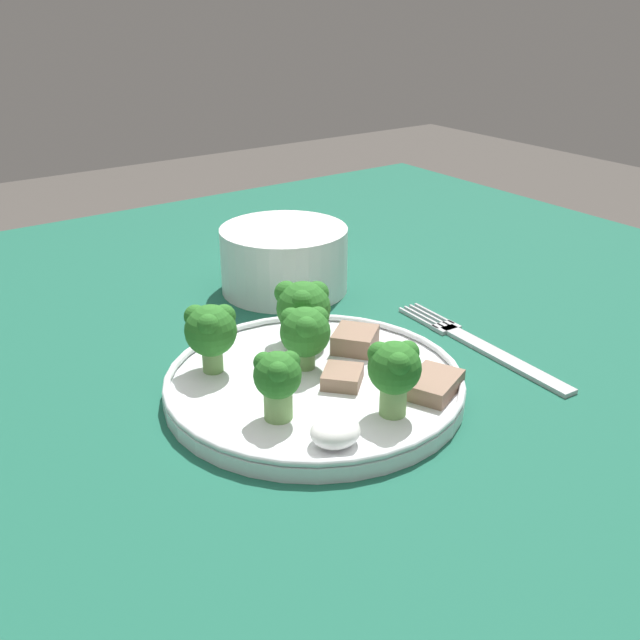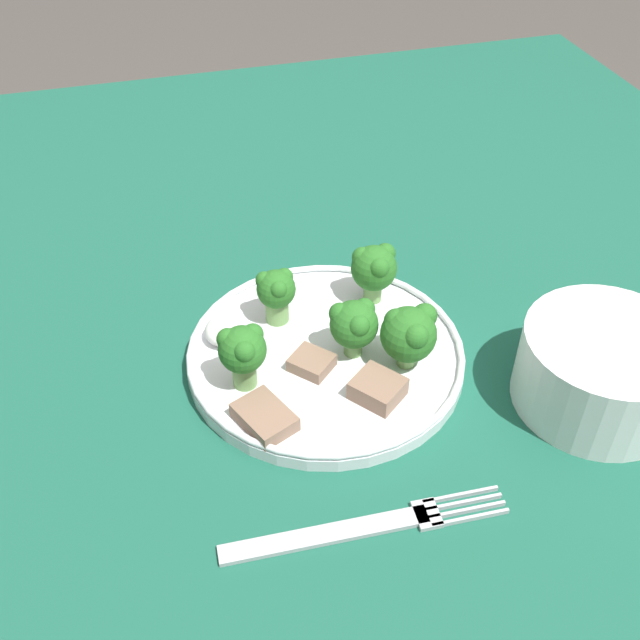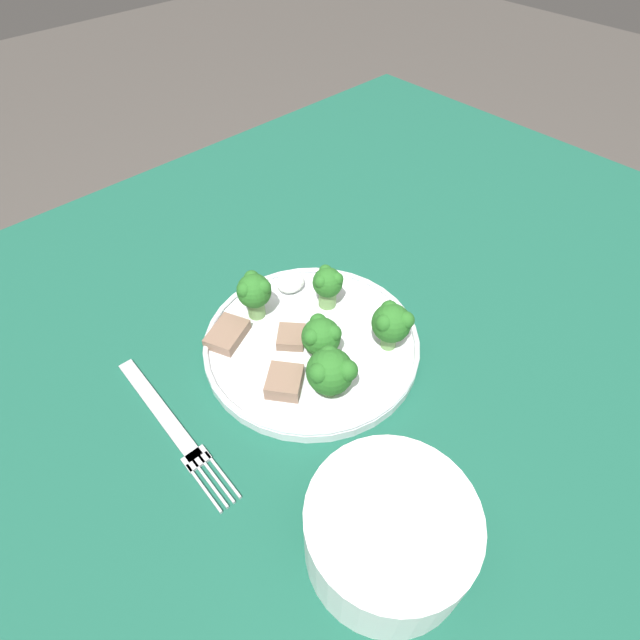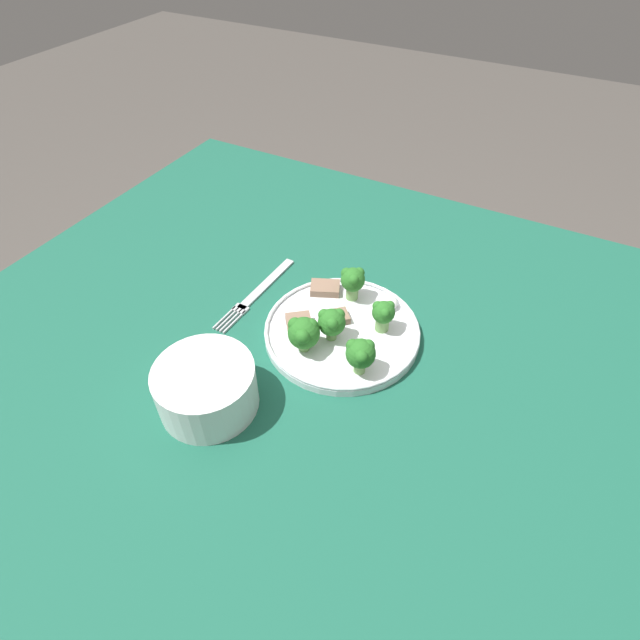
{
  "view_description": "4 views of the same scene",
  "coord_description": "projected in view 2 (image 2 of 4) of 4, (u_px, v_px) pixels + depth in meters",
  "views": [
    {
      "loc": [
        -0.28,
        -0.49,
        1.06
      ],
      "look_at": [
        0.04,
        -0.04,
        0.81
      ],
      "focal_mm": 42.0,
      "sensor_mm": 36.0,
      "label": 1
    },
    {
      "loc": [
        0.48,
        -0.19,
        1.21
      ],
      "look_at": [
        0.0,
        -0.06,
        0.79
      ],
      "focal_mm": 42.0,
      "sensor_mm": 36.0,
      "label": 2
    },
    {
      "loc": [
        0.26,
        0.21,
        1.19
      ],
      "look_at": [
        0.02,
        -0.05,
        0.81
      ],
      "focal_mm": 28.0,
      "sensor_mm": 36.0,
      "label": 3
    },
    {
      "loc": [
        -0.2,
        0.43,
        1.32
      ],
      "look_at": [
        0.05,
        -0.04,
        0.8
      ],
      "focal_mm": 28.0,
      "sensor_mm": 36.0,
      "label": 4
    }
  ],
  "objects": [
    {
      "name": "table",
      "position": [
        379.0,
        402.0,
        0.75
      ],
      "size": [
        1.26,
        1.06,
        0.75
      ],
      "color": "#195642",
      "rests_on": "ground_plane"
    },
    {
      "name": "dinner_plate",
      "position": [
        326.0,
        354.0,
        0.65
      ],
      "size": [
        0.24,
        0.24,
        0.02
      ],
      "color": "white",
      "rests_on": "table"
    },
    {
      "name": "fork",
      "position": [
        363.0,
        527.0,
        0.53
      ],
      "size": [
        0.03,
        0.21,
        0.0
      ],
      "color": "#B2B2B7",
      "rests_on": "table"
    },
    {
      "name": "cream_bowl",
      "position": [
        601.0,
        371.0,
        0.6
      ],
      "size": [
        0.13,
        0.13,
        0.07
      ],
      "color": "white",
      "rests_on": "table"
    },
    {
      "name": "broccoli_floret_near_rim_left",
      "position": [
        276.0,
        291.0,
        0.66
      ],
      "size": [
        0.04,
        0.04,
        0.05
      ],
      "color": "#709E56",
      "rests_on": "dinner_plate"
    },
    {
      "name": "broccoli_floret_center_left",
      "position": [
        354.0,
        324.0,
        0.63
      ],
      "size": [
        0.04,
        0.04,
        0.05
      ],
      "color": "#709E56",
      "rests_on": "dinner_plate"
    },
    {
      "name": "broccoli_floret_back_left",
      "position": [
        376.0,
        267.0,
        0.68
      ],
      "size": [
        0.04,
        0.04,
        0.06
      ],
      "color": "#709E56",
      "rests_on": "dinner_plate"
    },
    {
      "name": "broccoli_floret_front_left",
      "position": [
        242.0,
        351.0,
        0.6
      ],
      "size": [
        0.04,
        0.04,
        0.06
      ],
      "color": "#709E56",
      "rests_on": "dinner_plate"
    },
    {
      "name": "broccoli_floret_center_back",
      "position": [
        413.0,
        332.0,
        0.62
      ],
      "size": [
        0.05,
        0.05,
        0.06
      ],
      "color": "#709E56",
      "rests_on": "dinner_plate"
    },
    {
      "name": "meat_slice_front_slice",
      "position": [
        265.0,
        417.0,
        0.58
      ],
      "size": [
        0.06,
        0.05,
        0.01
      ],
      "color": "#846651",
      "rests_on": "dinner_plate"
    },
    {
      "name": "meat_slice_middle_slice",
      "position": [
        312.0,
        363.0,
        0.63
      ],
      "size": [
        0.04,
        0.04,
        0.01
      ],
      "color": "#846651",
      "rests_on": "dinner_plate"
    },
    {
      "name": "meat_slice_rear_slice",
      "position": [
        378.0,
        389.0,
        0.6
      ],
      "size": [
        0.05,
        0.05,
        0.02
      ],
      "color": "#846651",
      "rests_on": "dinner_plate"
    },
    {
      "name": "sauce_dollop",
      "position": [
        223.0,
        331.0,
        0.66
      ],
      "size": [
        0.04,
        0.03,
        0.02
      ],
      "color": "white",
      "rests_on": "dinner_plate"
    }
  ]
}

